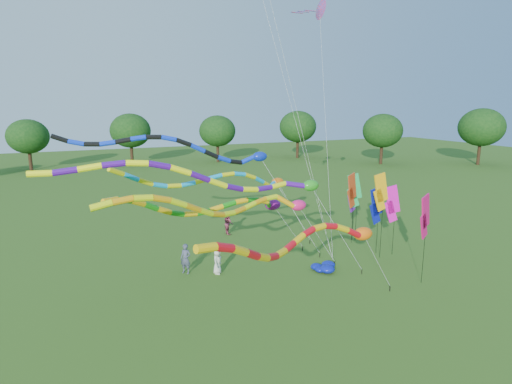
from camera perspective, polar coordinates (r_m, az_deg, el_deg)
name	(u,v)px	position (r m, az deg, el deg)	size (l,w,h in m)	color
ground	(335,298)	(23.04, 10.52, -13.71)	(160.00, 160.00, 0.00)	#2B5416
tree_ring	(400,195)	(21.56, 18.67, -0.44)	(118.74, 115.69, 9.67)	#382314
tube_kite_red	(317,239)	(17.40, 8.10, -6.21)	(11.90, 5.60, 6.49)	black
tube_kite_orange	(240,205)	(20.61, -2.13, -1.77)	(13.64, 4.51, 6.92)	black
tube_kite_purple	(224,180)	(19.90, -4.28, 1.63)	(16.41, 1.53, 8.20)	black
tube_kite_blue	(191,150)	(23.83, -8.63, 5.57)	(14.91, 1.72, 8.81)	black
tube_kite_cyan	(229,181)	(23.95, -3.66, 1.53)	(13.44, 5.07, 7.51)	black
tube_kite_green	(225,205)	(23.32, -4.10, -1.79)	(12.73, 5.44, 6.46)	black
delta_kite_high_c	(319,9)	(32.10, 8.46, 22.97)	(2.94, 6.52, 17.19)	black
banner_pole_magenta_b	(392,204)	(28.96, 17.67, -1.54)	(1.15, 0.35, 4.70)	black
banner_pole_red	(352,191)	(30.37, 12.66, 0.16)	(1.10, 0.53, 5.13)	black
banner_pole_blue_a	(376,206)	(28.90, 15.72, -1.79)	(1.16, 0.22, 4.53)	black
banner_pole_green	(354,191)	(31.18, 12.95, 0.17)	(1.14, 0.39, 4.98)	black
banner_pole_magenta_a	(425,217)	(24.63, 21.60, -3.10)	(1.10, 0.52, 5.13)	black
banner_pole_orange	(381,192)	(27.92, 16.27, -0.06)	(1.16, 0.10, 5.60)	black
banner_pole_violet	(352,195)	(31.11, 12.70, -0.43)	(1.11, 0.50, 4.66)	black
blue_nylon_heap	(325,267)	(26.24, 9.17, -9.86)	(1.48, 1.59, 0.48)	#0B199A
person_a	(217,261)	(25.41, -5.19, -9.18)	(0.75, 0.49, 1.53)	beige
person_b	(186,259)	(25.66, -9.37, -8.78)	(0.65, 0.43, 1.78)	#43495F
person_c	(228,223)	(32.74, -3.70, -4.15)	(0.83, 0.64, 1.70)	#94354C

